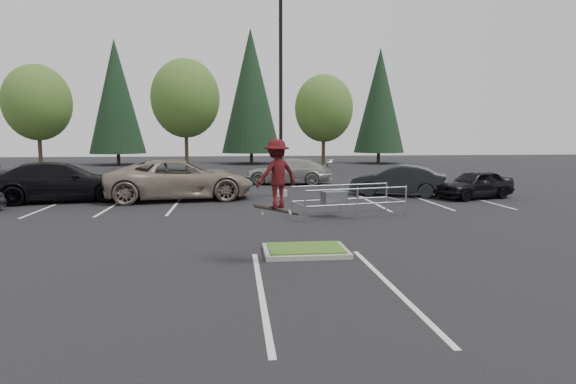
{
  "coord_description": "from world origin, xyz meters",
  "views": [
    {
      "loc": [
        -1.84,
        -12.34,
        3.11
      ],
      "look_at": [
        -0.3,
        1.5,
        1.46
      ],
      "focal_mm": 30.0,
      "sensor_mm": 36.0,
      "label": 1
    }
  ],
  "objects": [
    {
      "name": "car_l_tan",
      "position": [
        -4.5,
        11.22,
        0.98
      ],
      "size": [
        7.46,
        4.3,
        1.96
      ],
      "primitive_type": "imported",
      "rotation": [
        0.0,
        0.0,
        1.73
      ],
      "color": "gray",
      "rests_on": "ground"
    },
    {
      "name": "car_l_black",
      "position": [
        -10.0,
        11.18,
        0.93
      ],
      "size": [
        6.77,
        3.79,
        1.85
      ],
      "primitive_type": "imported",
      "rotation": [
        0.0,
        0.0,
        1.77
      ],
      "color": "black",
      "rests_on": "ground"
    },
    {
      "name": "skateboarder",
      "position": [
        -0.87,
        -1.0,
        2.18
      ],
      "size": [
        1.22,
        1.03,
        1.82
      ],
      "rotation": [
        0.0,
        0.0,
        3.62
      ],
      "color": "black",
      "rests_on": "ground"
    },
    {
      "name": "grass_median",
      "position": [
        0.0,
        0.0,
        0.08
      ],
      "size": [
        2.2,
        1.6,
        0.16
      ],
      "color": "#A29E97",
      "rests_on": "ground"
    },
    {
      "name": "ground",
      "position": [
        0.0,
        0.0,
        0.0
      ],
      "size": [
        120.0,
        120.0,
        0.0
      ],
      "primitive_type": "plane",
      "color": "black",
      "rests_on": "ground"
    },
    {
      "name": "light_pole",
      "position": [
        0.5,
        12.0,
        4.56
      ],
      "size": [
        0.7,
        0.6,
        10.12
      ],
      "color": "#A29E97",
      "rests_on": "ground"
    },
    {
      "name": "conif_a",
      "position": [
        -14.0,
        40.0,
        7.1
      ],
      "size": [
        5.72,
        5.72,
        13.0
      ],
      "color": "#38281C",
      "rests_on": "ground"
    },
    {
      "name": "conif_b",
      "position": [
        0.0,
        40.5,
        7.85
      ],
      "size": [
        6.38,
        6.38,
        14.5
      ],
      "color": "#38281C",
      "rests_on": "ground"
    },
    {
      "name": "conif_c",
      "position": [
        14.0,
        39.5,
        6.85
      ],
      "size": [
        5.5,
        5.5,
        12.5
      ],
      "color": "#38281C",
      "rests_on": "ground"
    },
    {
      "name": "decid_c",
      "position": [
        5.99,
        29.83,
        5.25
      ],
      "size": [
        5.12,
        5.12,
        8.38
      ],
      "color": "#38281C",
      "rests_on": "ground"
    },
    {
      "name": "car_r_black",
      "position": [
        9.93,
        10.04,
        0.7
      ],
      "size": [
        4.42,
        2.9,
        1.4
      ],
      "primitive_type": "imported",
      "rotation": [
        0.0,
        0.0,
        5.04
      ],
      "color": "black",
      "rests_on": "ground"
    },
    {
      "name": "decid_b",
      "position": [
        -6.01,
        30.53,
        6.04
      ],
      "size": [
        5.89,
        5.89,
        9.64
      ],
      "color": "#38281C",
      "rests_on": "ground"
    },
    {
      "name": "decid_a",
      "position": [
        -18.01,
        30.03,
        5.58
      ],
      "size": [
        5.44,
        5.44,
        8.91
      ],
      "color": "#38281C",
      "rests_on": "ground"
    },
    {
      "name": "cart_corral",
      "position": [
        2.04,
        5.48,
        0.75
      ],
      "size": [
        4.42,
        2.37,
        1.19
      ],
      "rotation": [
        0.0,
        0.0,
        0.22
      ],
      "color": "gray",
      "rests_on": "ground"
    },
    {
      "name": "car_r_charc",
      "position": [
        6.5,
        11.5,
        0.78
      ],
      "size": [
        5.02,
        3.43,
        1.57
      ],
      "primitive_type": "imported",
      "rotation": [
        0.0,
        0.0,
        4.3
      ],
      "color": "black",
      "rests_on": "ground"
    },
    {
      "name": "stall_lines",
      "position": [
        -1.35,
        6.02,
        0.0
      ],
      "size": [
        22.62,
        17.6,
        0.01
      ],
      "color": "silver",
      "rests_on": "ground"
    },
    {
      "name": "car_far_silver",
      "position": [
        1.64,
        18.0,
        0.81
      ],
      "size": [
        5.97,
        3.51,
        1.62
      ],
      "primitive_type": "imported",
      "rotation": [
        0.0,
        0.0,
        4.48
      ],
      "color": "#ABABA5",
      "rests_on": "ground"
    }
  ]
}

